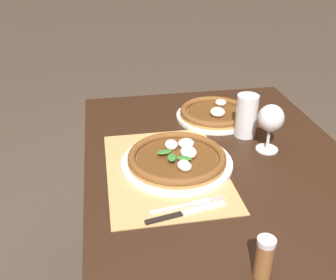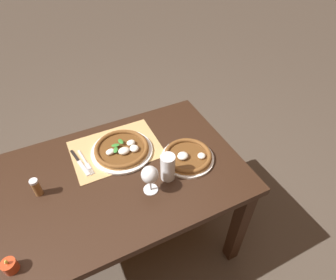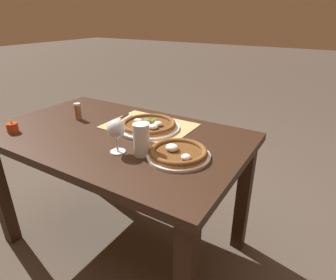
# 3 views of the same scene
# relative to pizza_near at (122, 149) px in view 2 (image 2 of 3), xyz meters

# --- Properties ---
(ground_plane) EXTENTS (24.00, 24.00, 0.00)m
(ground_plane) POSITION_rel_pizza_near_xyz_m (0.12, 0.14, -0.76)
(ground_plane) COLOR #473D33
(dining_table) EXTENTS (1.35, 0.82, 0.74)m
(dining_table) POSITION_rel_pizza_near_xyz_m (0.12, 0.14, -0.13)
(dining_table) COLOR black
(dining_table) RESTS_ON ground
(paper_placemat) EXTENTS (0.47, 0.34, 0.00)m
(paper_placemat) POSITION_rel_pizza_near_xyz_m (0.02, -0.04, -0.02)
(paper_placemat) COLOR tan
(paper_placemat) RESTS_ON dining_table
(pizza_near) EXTENTS (0.33, 0.33, 0.05)m
(pizza_near) POSITION_rel_pizza_near_xyz_m (0.00, 0.00, 0.00)
(pizza_near) COLOR silver
(pizza_near) RESTS_ON paper_placemat
(pizza_far) EXTENTS (0.28, 0.28, 0.05)m
(pizza_far) POSITION_rel_pizza_near_xyz_m (-0.29, 0.20, -0.00)
(pizza_far) COLOR silver
(pizza_far) RESTS_ON dining_table
(wine_glass) EXTENTS (0.08, 0.08, 0.16)m
(wine_glass) POSITION_rel_pizza_near_xyz_m (-0.04, 0.30, 0.08)
(wine_glass) COLOR silver
(wine_glass) RESTS_ON dining_table
(pint_glass) EXTENTS (0.07, 0.07, 0.15)m
(pint_glass) POSITION_rel_pizza_near_xyz_m (-0.15, 0.26, 0.05)
(pint_glass) COLOR silver
(pint_glass) RESTS_ON dining_table
(fork) EXTENTS (0.04, 0.20, 0.00)m
(fork) POSITION_rel_pizza_near_xyz_m (0.20, -0.01, -0.02)
(fork) COLOR #B7B7BC
(fork) RESTS_ON paper_placemat
(knife) EXTENTS (0.06, 0.21, 0.01)m
(knife) POSITION_rel_pizza_near_xyz_m (0.23, -0.02, -0.02)
(knife) COLOR black
(knife) RESTS_ON paper_placemat
(votive_candle) EXTENTS (0.06, 0.06, 0.07)m
(votive_candle) POSITION_rel_pizza_near_xyz_m (0.58, 0.41, 0.00)
(votive_candle) COLOR #B23819
(votive_candle) RESTS_ON dining_table
(pepper_shaker) EXTENTS (0.04, 0.04, 0.10)m
(pepper_shaker) POSITION_rel_pizza_near_xyz_m (0.44, 0.09, 0.03)
(pepper_shaker) COLOR brown
(pepper_shaker) RESTS_ON dining_table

